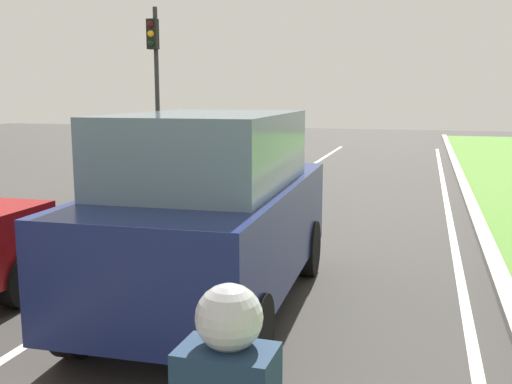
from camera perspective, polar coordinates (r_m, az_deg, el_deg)
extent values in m
plane|color=#383533|center=(12.31, 1.29, -2.15)|extent=(60.00, 60.00, 0.00)
cube|color=silver|center=(12.50, -1.82, -1.96)|extent=(0.12, 32.00, 0.01)
cube|color=silver|center=(11.94, 18.27, -3.00)|extent=(0.12, 32.00, 0.01)
cube|color=#9E9B93|center=(11.96, 20.68, -2.83)|extent=(0.24, 48.00, 0.12)
cube|color=navy|center=(6.83, -4.13, -3.75)|extent=(2.04, 4.56, 1.10)
cube|color=slate|center=(6.54, -4.65, 4.09)|extent=(1.78, 2.75, 0.80)
cylinder|color=black|center=(8.65, -6.42, -4.69)|extent=(0.24, 0.77, 0.76)
cylinder|color=black|center=(8.21, 5.13, -5.43)|extent=(0.24, 0.77, 0.76)
cylinder|color=black|center=(6.02, -16.90, -11.50)|extent=(0.24, 0.77, 0.76)
cylinder|color=black|center=(5.37, -0.22, -13.69)|extent=(0.24, 0.77, 0.76)
cylinder|color=black|center=(7.55, -21.86, -7.93)|extent=(0.23, 0.64, 0.64)
cube|color=black|center=(13.36, -8.49, 1.72)|extent=(1.76, 3.75, 0.80)
cube|color=slate|center=(13.05, -8.99, 4.79)|extent=(1.54, 1.95, 0.68)
cylinder|color=black|center=(14.85, -9.29, 0.92)|extent=(0.24, 0.61, 0.60)
cylinder|color=black|center=(14.33, -3.74, 0.71)|extent=(0.24, 0.61, 0.60)
cylinder|color=black|center=(12.61, -13.79, -0.76)|extent=(0.24, 0.61, 0.60)
cylinder|color=black|center=(11.99, -7.40, -1.09)|extent=(0.24, 0.61, 0.60)
sphere|color=#B2B2B7|center=(2.45, -2.62, -12.01)|extent=(0.28, 0.28, 0.28)
cylinder|color=#2D2D2D|center=(18.99, -9.52, 9.58)|extent=(0.14, 0.14, 5.09)
cube|color=black|center=(18.90, -9.94, 14.78)|extent=(0.32, 0.24, 0.90)
sphere|color=#3F0F0F|center=(18.81, -10.14, 15.66)|extent=(0.20, 0.20, 0.20)
sphere|color=#F2AD19|center=(18.78, -10.12, 14.81)|extent=(0.20, 0.20, 0.20)
sphere|color=black|center=(18.76, -10.09, 13.96)|extent=(0.20, 0.20, 0.20)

